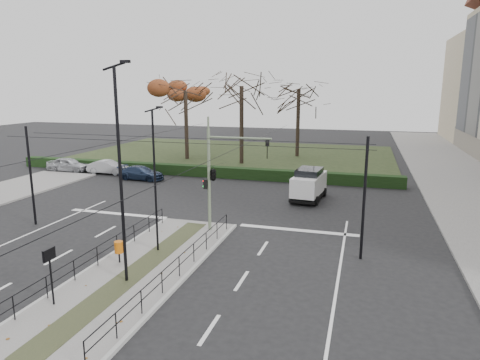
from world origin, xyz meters
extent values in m
plane|color=black|center=(0.00, 0.00, 0.00)|extent=(140.00, 140.00, 0.00)
cube|color=#64625F|center=(0.00, -2.50, 0.07)|extent=(4.40, 15.00, 0.14)
cube|color=#64625F|center=(18.00, 22.00, 0.07)|extent=(8.00, 90.00, 0.14)
cube|color=#222E17|center=(-6.00, 32.00, 0.05)|extent=(38.00, 26.00, 0.10)
cube|color=black|center=(-6.00, 18.60, 0.50)|extent=(38.00, 1.00, 1.00)
cylinder|color=black|center=(-2.05, 4.00, 0.59)|extent=(0.04, 0.04, 0.90)
cylinder|color=black|center=(2.05, -9.20, 0.59)|extent=(0.04, 0.04, 0.90)
cylinder|color=black|center=(2.05, 4.00, 0.59)|extent=(0.04, 0.04, 0.90)
cylinder|color=black|center=(-2.05, -2.60, 1.04)|extent=(0.04, 13.20, 0.04)
cylinder|color=black|center=(2.05, -2.60, 1.04)|extent=(0.04, 13.20, 0.04)
cylinder|color=black|center=(-9.60, 2.00, 3.00)|extent=(0.14, 0.14, 6.00)
cylinder|color=black|center=(9.60, 2.00, 3.00)|extent=(0.14, 0.14, 6.00)
cylinder|color=black|center=(0.00, 1.00, 5.50)|extent=(20.00, 0.02, 0.02)
cylinder|color=black|center=(0.00, 3.00, 5.50)|extent=(20.00, 0.02, 0.02)
cylinder|color=black|center=(-3.50, -2.00, 5.30)|extent=(0.02, 34.00, 0.02)
cylinder|color=black|center=(3.50, -2.00, 5.30)|extent=(0.02, 34.00, 0.02)
cylinder|color=#68775B|center=(1.13, 3.71, 3.05)|extent=(0.18, 0.18, 5.82)
cylinder|color=#68775B|center=(2.92, 3.71, 5.52)|extent=(3.58, 0.11, 0.11)
imported|color=black|center=(4.49, 3.71, 4.96)|extent=(0.23, 0.25, 1.01)
imported|color=black|center=(1.38, 3.71, 3.50)|extent=(1.29, 2.24, 0.90)
cube|color=black|center=(0.93, 3.71, 2.83)|extent=(0.25, 0.18, 0.56)
sphere|color=#FF0C0C|center=(0.82, 3.71, 3.00)|extent=(0.12, 0.12, 0.12)
sphere|color=#0CE533|center=(0.82, 3.71, 2.69)|extent=(0.12, 0.12, 0.12)
cylinder|color=black|center=(-1.28, -2.00, 0.39)|extent=(0.08, 0.08, 0.50)
cylinder|color=#C15A0B|center=(-1.28, -2.00, 0.89)|extent=(0.40, 0.40, 0.55)
cylinder|color=black|center=(-1.50, -6.23, 1.20)|extent=(0.07, 0.07, 2.11)
cube|color=black|center=(-1.50, -6.23, 2.15)|extent=(0.11, 0.58, 0.44)
cube|color=beige|center=(-1.56, -6.23, 2.15)|extent=(0.02, 0.51, 0.37)
cylinder|color=black|center=(0.07, -3.64, 4.56)|extent=(0.13, 0.13, 8.84)
cube|color=black|center=(0.57, -3.64, 9.15)|extent=(0.39, 0.15, 0.11)
cylinder|color=black|center=(-0.26, -0.10, 3.65)|extent=(0.11, 0.11, 7.02)
cube|color=black|center=(0.13, -0.10, 7.30)|extent=(0.31, 0.12, 0.09)
imported|color=#9FA2A7|center=(-18.75, 16.91, 0.72)|extent=(4.35, 1.98, 1.45)
imported|color=#9FA2A7|center=(-14.32, 17.07, 0.66)|extent=(4.03, 1.46, 1.32)
imported|color=#1E2C47|center=(-9.90, 15.58, 0.62)|extent=(4.35, 1.98, 1.23)
cube|color=white|center=(5.66, 12.71, 1.20)|extent=(2.25, 4.45, 1.39)
cube|color=black|center=(5.66, 12.71, 2.03)|extent=(1.90, 2.52, 0.65)
cube|color=black|center=(5.66, 12.71, 0.30)|extent=(2.30, 4.54, 0.18)
cylinder|color=black|center=(6.41, 11.21, 0.33)|extent=(0.29, 0.68, 0.66)
cylinder|color=black|center=(4.62, 11.41, 0.33)|extent=(0.29, 0.68, 0.66)
cylinder|color=black|center=(6.71, 14.02, 0.33)|extent=(0.29, 0.68, 0.66)
cylinder|color=black|center=(4.92, 14.22, 0.33)|extent=(0.29, 0.68, 0.66)
cylinder|color=black|center=(-10.44, 27.31, 3.93)|extent=(0.44, 0.44, 7.66)
ellipsoid|color=#5D2A15|center=(-10.44, 27.31, 7.76)|extent=(9.04, 9.04, 4.82)
cylinder|color=black|center=(1.65, 32.83, 4.08)|extent=(0.44, 0.44, 7.96)
cylinder|color=black|center=(-3.42, 26.04, 4.25)|extent=(0.44, 0.44, 8.31)
camera|label=1|loc=(9.46, -18.50, 8.15)|focal=32.00mm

